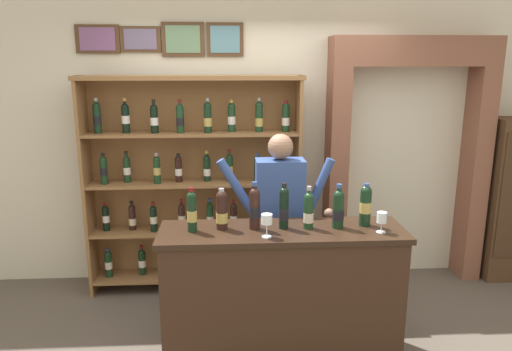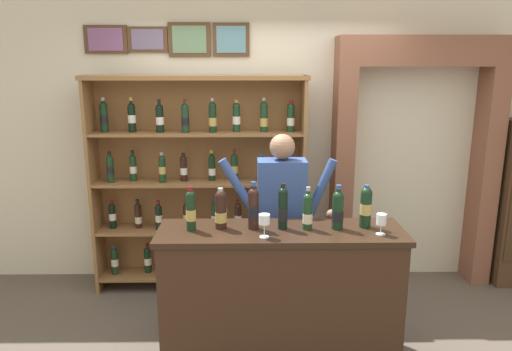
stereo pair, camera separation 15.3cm
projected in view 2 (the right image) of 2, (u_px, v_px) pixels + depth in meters
The scene contains 14 objects.
back_wall at pixel (260, 125), 4.61m from camera, with size 12.00×0.19×3.05m.
wine_shelf at pixel (199, 179), 4.39m from camera, with size 1.99×0.33×2.01m.
archway_doorway at pixel (412, 147), 4.56m from camera, with size 1.55×0.45×2.35m.
tasting_counter at pixel (280, 295), 3.39m from camera, with size 1.72×0.50×0.99m.
shopkeeper at pixel (281, 211), 3.75m from camera, with size 0.95×0.22×1.59m.
tasting_bottle_brunello at pixel (191, 210), 3.24m from camera, with size 0.07×0.07×0.31m.
tasting_bottle_grappa at pixel (221, 209), 3.28m from camera, with size 0.08×0.08×0.29m.
tasting_bottle_rosso at pixel (253, 207), 3.26m from camera, with size 0.08×0.08×0.34m.
tasting_bottle_prosecco at pixel (283, 208), 3.26m from camera, with size 0.07×0.07×0.33m.
tasting_bottle_super_tuscan at pixel (308, 211), 3.26m from camera, with size 0.07×0.07×0.30m.
tasting_bottle_riserva at pixel (338, 209), 3.26m from camera, with size 0.08×0.08×0.32m.
tasting_bottle_chianti at pixel (366, 206), 3.30m from camera, with size 0.08×0.08×0.31m.
wine_glass_right at pixel (264, 221), 3.11m from camera, with size 0.08×0.08×0.16m.
wine_glass_spare at pixel (381, 221), 3.16m from camera, with size 0.07×0.07×0.14m.
Camera 2 is at (-0.11, -3.10, 2.11)m, focal length 33.17 mm.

